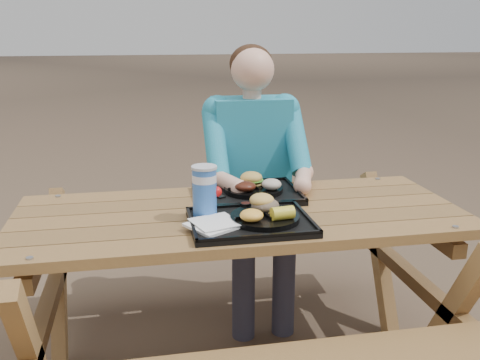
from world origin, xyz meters
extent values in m
cube|color=black|center=(0.01, -0.17, 0.76)|extent=(0.45, 0.35, 0.02)
cube|color=black|center=(0.07, 0.18, 0.76)|extent=(0.45, 0.35, 0.02)
cylinder|color=black|center=(0.06, -0.18, 0.78)|extent=(0.26, 0.26, 0.02)
cylinder|color=black|center=(0.10, 0.19, 0.78)|extent=(0.26, 0.26, 0.02)
cube|color=white|center=(-0.14, -0.21, 0.78)|extent=(0.22, 0.22, 0.02)
cylinder|color=#1752B2|center=(-0.15, -0.08, 0.86)|extent=(0.09, 0.09, 0.19)
cylinder|color=black|center=(0.01, -0.04, 0.78)|extent=(0.05, 0.05, 0.03)
cylinder|color=#C68816|center=(0.07, -0.04, 0.78)|extent=(0.05, 0.05, 0.03)
ellipsoid|color=#FFBF43|center=(0.00, -0.23, 0.81)|extent=(0.09, 0.09, 0.04)
cube|color=black|center=(-0.09, 0.19, 0.77)|extent=(0.11, 0.17, 0.01)
ellipsoid|color=#481A0E|center=(0.05, 0.14, 0.81)|extent=(0.09, 0.09, 0.04)
ellipsoid|color=beige|center=(0.16, 0.14, 0.81)|extent=(0.09, 0.09, 0.05)
camera|label=1|loc=(-0.38, -2.01, 1.46)|focal=40.00mm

